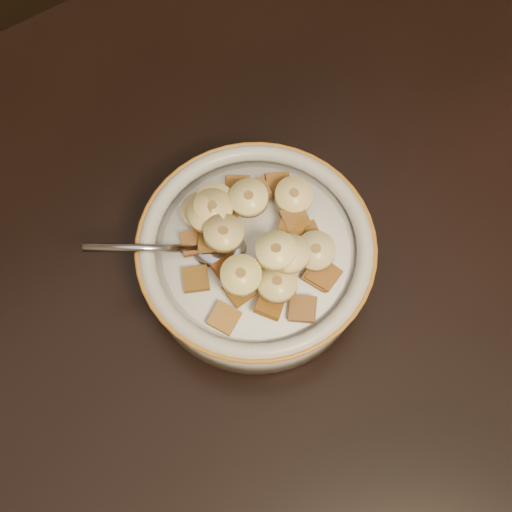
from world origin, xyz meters
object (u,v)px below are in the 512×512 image
chair (8,17)px  cereal_bowl (256,260)px  table (323,340)px  spoon (219,249)px

chair → cereal_bowl: (0.02, -0.73, 0.34)m
table → spoon: (-0.04, 0.09, 0.07)m
chair → cereal_bowl: size_ratio=4.71×
table → cereal_bowl: bearing=101.6°
cereal_bowl → spoon: spoon is taller
cereal_bowl → spoon: (-0.03, 0.01, 0.03)m
table → spoon: size_ratio=31.69×
cereal_bowl → table: bearing=-78.0°
chair → cereal_bowl: 0.80m
chair → spoon: chair is taller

